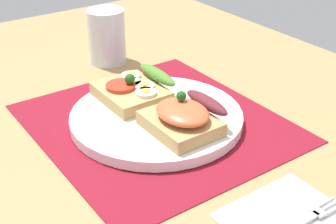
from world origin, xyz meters
TOP-DOWN VIEW (x-y plane):
  - ground_plane at (0.00, 0.00)cm, footprint 120.00×90.00cm
  - placemat at (0.00, 0.00)cm, footprint 36.67×33.67cm
  - plate at (0.00, 0.00)cm, footprint 25.68×25.68cm
  - sandwich_egg_tomato at (-6.04, 0.03)cm, footprint 10.72×10.51cm
  - sandwich_salmon at (6.13, 0.59)cm, footprint 10.21×9.71cm
  - drinking_glass at (-25.06, 5.59)cm, footprint 7.06×7.06cm

SIDE VIEW (x-z plane):
  - ground_plane at x=0.00cm, z-range -3.20..0.00cm
  - placemat at x=0.00cm, z-range 0.00..0.30cm
  - plate at x=0.00cm, z-range 0.30..1.85cm
  - sandwich_egg_tomato at x=-6.04cm, z-range 1.22..5.37cm
  - sandwich_salmon at x=6.13cm, z-range 1.08..6.57cm
  - drinking_glass at x=-25.06cm, z-range 0.00..10.22cm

